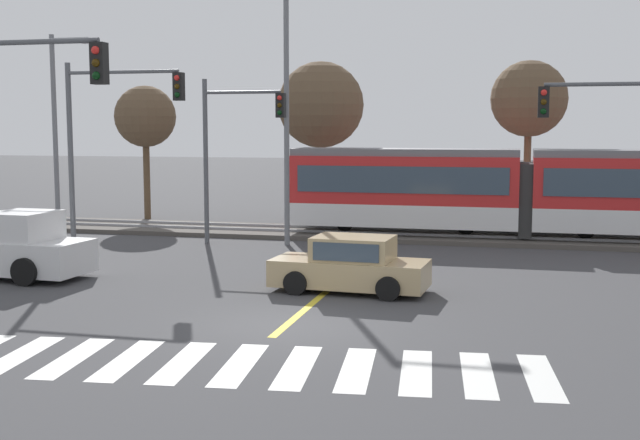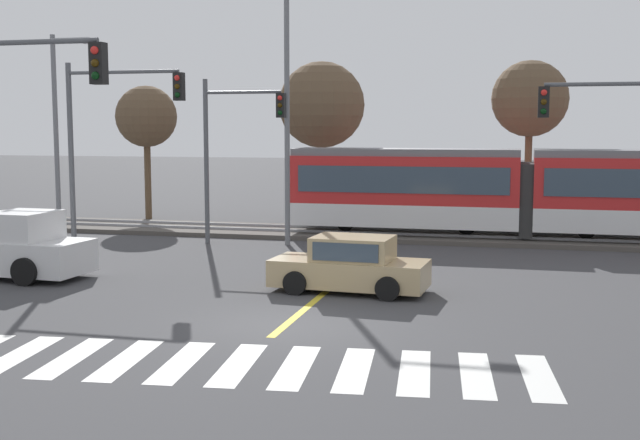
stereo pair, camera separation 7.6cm
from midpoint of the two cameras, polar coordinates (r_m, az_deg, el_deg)
The scene contains 27 objects.
ground_plane at distance 18.28m, azimuth -2.47°, elevation -7.44°, with size 200.00×200.00×0.00m, color #3D3D3F.
track_bed at distance 32.90m, azimuth 5.02°, elevation -1.05°, with size 120.00×4.00×0.18m, color #4C4742.
rail_near at distance 32.17m, azimuth 4.82°, elevation -0.97°, with size 120.00×0.08×0.10m, color #939399.
rail_far at distance 33.59m, azimuth 5.21°, elevation -0.66°, with size 120.00×0.08×0.10m, color #939399.
light_rail_tram at distance 32.31m, azimuth 14.36°, elevation 2.12°, with size 18.50×2.64×3.43m.
crosswalk_stripe_1 at distance 16.93m, azimuth -20.69°, elevation -9.00°, with size 0.56×2.80×0.01m, color silver.
crosswalk_stripe_2 at distance 16.44m, azimuth -17.27°, elevation -9.33°, with size 0.56×2.80×0.01m, color silver.
crosswalk_stripe_3 at distance 16.01m, azimuth -13.66°, elevation -9.64°, with size 0.56×2.80×0.01m, color silver.
crosswalk_stripe_4 at distance 15.65m, azimuth -9.85°, elevation -9.93°, with size 0.56×2.80×0.01m, color silver.
crosswalk_stripe_5 at distance 15.36m, azimuth -5.87°, elevation -10.18°, with size 0.56×2.80×0.01m, color silver.
crosswalk_stripe_6 at distance 15.15m, azimuth -1.76°, elevation -10.39°, with size 0.56×2.80×0.01m, color silver.
crosswalk_stripe_7 at distance 15.01m, azimuth 2.45°, elevation -10.55°, with size 0.56×2.80×0.01m, color silver.
crosswalk_stripe_8 at distance 14.95m, azimuth 6.73°, elevation -10.66°, with size 0.56×2.80×0.01m, color silver.
crosswalk_stripe_9 at distance 14.97m, azimuth 11.01°, elevation -10.71°, with size 0.56×2.80×0.01m, color silver.
crosswalk_stripe_10 at distance 15.08m, azimuth 15.26°, elevation -10.70°, with size 0.56×2.80×0.01m, color silver.
lane_centre_line at distance 23.98m, azimuth 1.59°, elevation -4.07°, with size 0.20×14.39×0.01m, color gold.
sedan_crossing at distance 21.76m, azimuth 2.07°, elevation -3.30°, with size 4.30×2.11×1.52m.
pickup_truck at distance 25.66m, azimuth -21.60°, elevation -1.93°, with size 5.49×2.43×1.98m.
traffic_light_far_left at distance 30.64m, azimuth -6.41°, elevation 5.85°, with size 3.25×0.38×6.28m.
traffic_light_mid_left at distance 27.81m, azimuth -15.02°, elevation 6.31°, with size 4.25×0.38×6.60m.
traffic_light_mid_right at distance 24.73m, azimuth 21.45°, elevation 5.33°, with size 4.25×0.38×6.22m.
traffic_light_near_left at distance 19.56m, azimuth -21.40°, elevation 6.14°, with size 3.75×0.38×6.75m.
street_lamp_west at distance 34.99m, azimuth -18.15°, elevation 6.62°, with size 2.04×0.28×8.23m.
street_lamp_centre at distance 30.28m, azimuth -2.06°, elevation 8.75°, with size 2.56×0.28×9.90m.
bare_tree_far_west at distance 40.04m, azimuth -12.37°, elevation 7.14°, with size 2.97×2.97×6.48m.
bare_tree_west at distance 37.23m, azimuth 0.00°, elevation 8.16°, with size 3.96×3.96×7.48m.
bare_tree_east at distance 37.08m, azimuth 14.58°, elevation 8.29°, with size 3.38×3.38×7.42m.
Camera 1 is at (4.99, -17.03, 4.41)m, focal length 45.00 mm.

